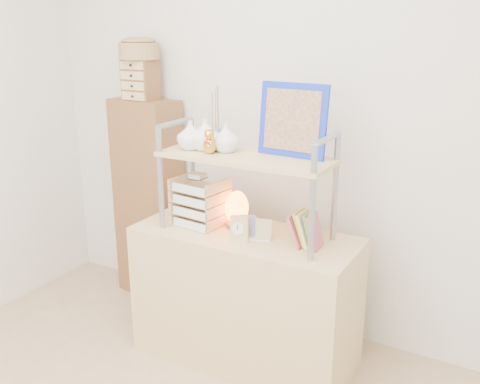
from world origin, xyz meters
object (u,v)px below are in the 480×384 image
at_px(cabinet, 149,200).
at_px(letter_tray, 199,204).
at_px(desk, 245,297).
at_px(salt_lamp, 237,209).

distance_m(cabinet, letter_tray, 0.79).
bearing_deg(desk, salt_lamp, 145.47).
xyz_separation_m(desk, cabinet, (-0.95, 0.37, 0.30)).
bearing_deg(cabinet, salt_lamp, -12.38).
relative_size(desk, letter_tray, 4.11).
height_order(desk, salt_lamp, salt_lamp).
height_order(cabinet, salt_lamp, cabinet).
relative_size(cabinet, salt_lamp, 6.58).
bearing_deg(desk, cabinet, 158.66).
bearing_deg(salt_lamp, desk, -34.53).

